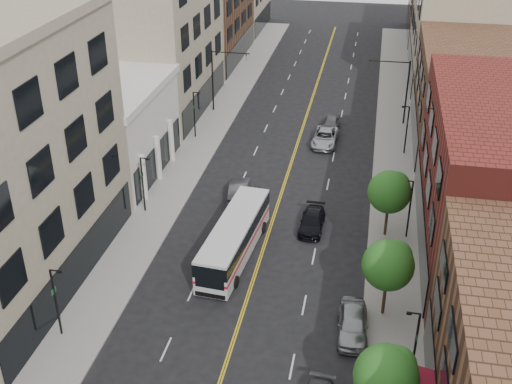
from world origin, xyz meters
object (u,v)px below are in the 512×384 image
Objects in this scene: city_bus at (234,237)px; car_lane_b at (325,137)px; car_lane_a at (312,222)px; car_lane_behind at (239,190)px; car_lane_c at (331,125)px; car_parked_far at (353,323)px.

city_bus is 22.57m from car_lane_b.
car_lane_a is (5.40, 5.02, -1.05)m from city_bus.
car_lane_behind is 14.50m from car_lane_b.
car_lane_b reaches higher than car_lane_c.
city_bus is 2.69× the size of car_lane_c.
city_bus is 2.43× the size of car_parked_far.
car_lane_a is at bearing -88.16° from car_lane_c.
car_lane_behind is (-1.59, 9.02, -0.94)m from city_bus.
car_lane_behind is at bearing 120.87° from car_parked_far.
car_lane_behind is 17.92m from car_lane_c.
car_lane_behind is 1.09× the size of car_lane_c.
car_lane_b is at bearing 95.76° from car_parked_far.
car_lane_b is at bearing 93.30° from car_lane_a.
car_lane_behind is at bearing -110.93° from car_lane_c.
car_lane_behind is at bearing 104.72° from city_bus.
city_bus is 7.44m from car_lane_a.
car_lane_c is at bearing 94.27° from car_parked_far.
car_lane_a is at bearing 143.28° from car_lane_behind.
car_lane_b is at bearing -93.78° from car_lane_c.
car_lane_c is at bearing 92.10° from car_lane_a.
car_lane_c is at bearing 83.41° from city_bus.
car_parked_far is at bearing -70.62° from car_lane_a.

